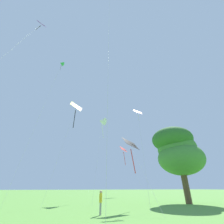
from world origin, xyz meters
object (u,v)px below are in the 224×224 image
object	(u,v)px
kite_red_high	(124,153)
kite_green_small	(62,64)
kite_purple_streamer	(37,28)
person_far_back	(101,200)
kite_white_distant	(102,121)
kite_black_large	(131,148)
tree_right_cluster	(177,150)
kite_yellow_diamond	(75,111)
kite_pink_low	(138,115)

from	to	relation	value
kite_red_high	kite_green_small	world-z (taller)	kite_green_small
kite_green_small	kite_purple_streamer	world-z (taller)	kite_green_small
kite_red_high	person_far_back	distance (m)	30.48
kite_white_distant	kite_red_high	bearing A→B (deg)	50.67
kite_green_small	kite_black_large	distance (m)	22.21
kite_green_small	kite_white_distant	world-z (taller)	kite_green_small
tree_right_cluster	kite_green_small	bearing A→B (deg)	161.96
kite_green_small	kite_yellow_diamond	size ratio (longest dim) A/B	1.56
kite_green_small	person_far_back	world-z (taller)	kite_green_small
kite_green_small	person_far_back	bearing A→B (deg)	-63.61
kite_pink_low	person_far_back	bearing A→B (deg)	-144.02
kite_yellow_diamond	person_far_back	xyz separation A→B (m)	(2.11, -11.01, -12.52)
kite_green_small	kite_white_distant	distance (m)	13.90
kite_red_high	kite_black_large	distance (m)	24.94
person_far_back	kite_black_large	bearing A→B (deg)	35.80
kite_white_distant	kite_pink_low	bearing A→B (deg)	-74.97
kite_black_large	person_far_back	distance (m)	7.13
kite_red_high	kite_white_distant	bearing A→B (deg)	-129.33
kite_green_small	kite_black_large	bearing A→B (deg)	-40.75
kite_yellow_diamond	kite_purple_streamer	world-z (taller)	kite_purple_streamer
kite_white_distant	kite_yellow_diamond	bearing A→B (deg)	-145.92
kite_black_large	kite_yellow_diamond	bearing A→B (deg)	128.45
kite_red_high	kite_pink_low	distance (m)	22.39
person_far_back	kite_white_distant	bearing A→B (deg)	76.48
kite_black_large	kite_pink_low	bearing A→B (deg)	36.34
kite_red_high	kite_green_small	xyz separation A→B (m)	(-18.52, -14.38, 13.32)
kite_black_large	kite_white_distant	size ratio (longest dim) A/B	0.48
kite_pink_low	person_far_back	xyz separation A→B (m)	(-6.33, -4.59, -10.17)
kite_black_large	kite_red_high	bearing A→B (deg)	69.67
kite_green_small	person_far_back	distance (m)	26.21
kite_green_small	tree_right_cluster	size ratio (longest dim) A/B	2.39
person_far_back	tree_right_cluster	xyz separation A→B (m)	(12.80, 5.61, 5.77)
kite_purple_streamer	kite_pink_low	size ratio (longest dim) A/B	1.82
kite_red_high	tree_right_cluster	world-z (taller)	kite_red_high
kite_black_large	kite_purple_streamer	bearing A→B (deg)	-175.39
kite_red_high	tree_right_cluster	distance (m)	20.76
kite_purple_streamer	tree_right_cluster	size ratio (longest dim) A/B	2.18
kite_pink_low	kite_purple_streamer	bearing A→B (deg)	-170.15
kite_white_distant	kite_yellow_diamond	xyz separation A→B (m)	(-5.68, -3.85, -0.45)
kite_yellow_diamond	tree_right_cluster	distance (m)	17.23
kite_green_small	kite_pink_low	world-z (taller)	kite_green_small
kite_purple_streamer	tree_right_cluster	xyz separation A→B (m)	(21.32, 3.60, -13.41)
kite_green_small	tree_right_cluster	bearing A→B (deg)	-18.04
kite_green_small	kite_purple_streamer	xyz separation A→B (m)	(-2.74, -9.65, -3.56)
kite_black_large	kite_white_distant	bearing A→B (deg)	93.12
kite_white_distant	kite_pink_low	size ratio (longest dim) A/B	1.22
kite_red_high	kite_green_small	size ratio (longest dim) A/B	0.50
kite_white_distant	kite_yellow_diamond	world-z (taller)	kite_yellow_diamond
kite_yellow_diamond	kite_black_large	bearing A→B (deg)	-51.55
kite_green_small	kite_yellow_diamond	world-z (taller)	kite_green_small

